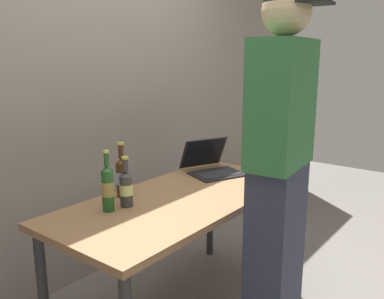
{
  "coord_description": "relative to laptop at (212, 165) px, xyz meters",
  "views": [
    {
      "loc": [
        -1.66,
        -1.37,
        1.49
      ],
      "look_at": [
        0.1,
        0.0,
        0.98
      ],
      "focal_mm": 37.87,
      "sensor_mm": 36.0,
      "label": 1
    }
  ],
  "objects": [
    {
      "name": "desk",
      "position": [
        -0.5,
        -0.14,
        -0.12
      ],
      "size": [
        1.54,
        0.72,
        0.73
      ],
      "color": "olive",
      "rests_on": "ground"
    },
    {
      "name": "laptop",
      "position": [
        0.0,
        0.0,
        0.0
      ],
      "size": [
        0.44,
        0.46,
        0.22
      ],
      "color": "black",
      "rests_on": "desk"
    },
    {
      "name": "beer_bottle_green",
      "position": [
        -0.7,
        0.11,
        0.07
      ],
      "size": [
        0.07,
        0.07,
        0.31
      ],
      "color": "#472B14",
      "rests_on": "desk"
    },
    {
      "name": "beer_bottle_amber",
      "position": [
        -0.79,
        -0.02,
        0.05
      ],
      "size": [
        0.07,
        0.07,
        0.27
      ],
      "color": "#333333",
      "rests_on": "desk"
    },
    {
      "name": "beer_bottle_dark",
      "position": [
        -0.9,
        0.01,
        0.07
      ],
      "size": [
        0.06,
        0.06,
        0.31
      ],
      "color": "#1E5123",
      "rests_on": "desk"
    },
    {
      "name": "person_figure",
      "position": [
        -0.48,
        -0.72,
        0.17
      ],
      "size": [
        0.41,
        0.31,
        1.83
      ],
      "color": "#2D3347",
      "rests_on": "ground"
    },
    {
      "name": "back_wall",
      "position": [
        -0.5,
        0.7,
        0.52
      ],
      "size": [
        6.0,
        0.1,
        2.6
      ],
      "primitive_type": "cube",
      "color": "gray",
      "rests_on": "ground"
    }
  ]
}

